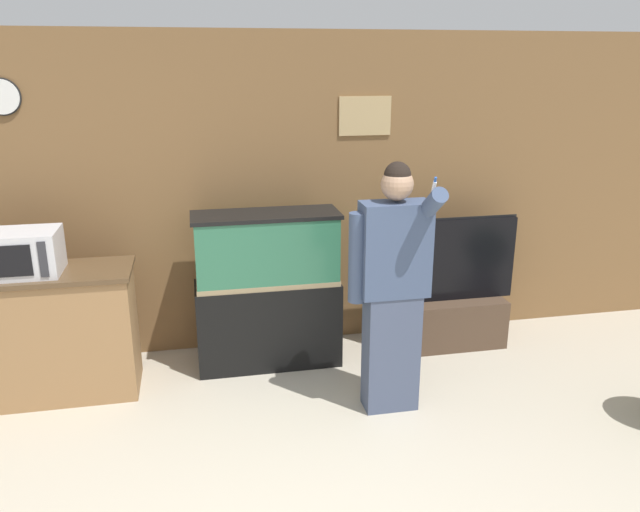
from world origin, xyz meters
The scene contains 6 objects.
wall_back_paneled centered at (0.00, 3.07, 1.30)m, with size 10.00×0.08×2.60m.
counter_island centered at (-1.58, 2.47, 0.48)m, with size 1.59×0.55×0.95m.
microwave centered at (-1.51, 2.44, 1.11)m, with size 0.53×0.38×0.31m.
aquarium_on_stand centered at (0.21, 2.66, 0.63)m, with size 1.14×0.42×1.26m.
tv_on_stand centered at (1.77, 2.68, 0.33)m, with size 1.15×0.40×1.13m.
person_standing centered at (0.96, 1.80, 0.91)m, with size 0.55×0.42×1.76m.
Camera 1 is at (-0.31, -1.96, 2.37)m, focal length 35.00 mm.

